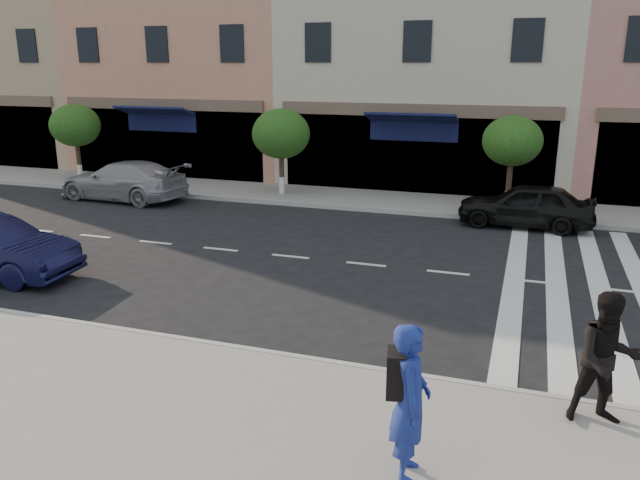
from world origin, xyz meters
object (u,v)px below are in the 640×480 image
(car_far_left, at_px, (123,181))
(car_far_mid, at_px, (526,205))
(walker, at_px, (607,359))
(photographer, at_px, (410,402))

(car_far_left, relative_size, car_far_mid, 1.22)
(car_far_left, bearing_deg, walker, 59.43)
(photographer, relative_size, car_far_left, 0.39)
(walker, relative_size, car_far_left, 0.38)
(photographer, distance_m, car_far_left, 17.87)
(photographer, distance_m, walker, 2.94)
(photographer, relative_size, car_far_mid, 0.48)
(car_far_left, xyz_separation_m, car_far_mid, (13.82, 0.58, -0.03))
(walker, xyz_separation_m, car_far_mid, (-1.20, 11.10, -0.39))
(car_far_mid, bearing_deg, car_far_left, -84.97)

